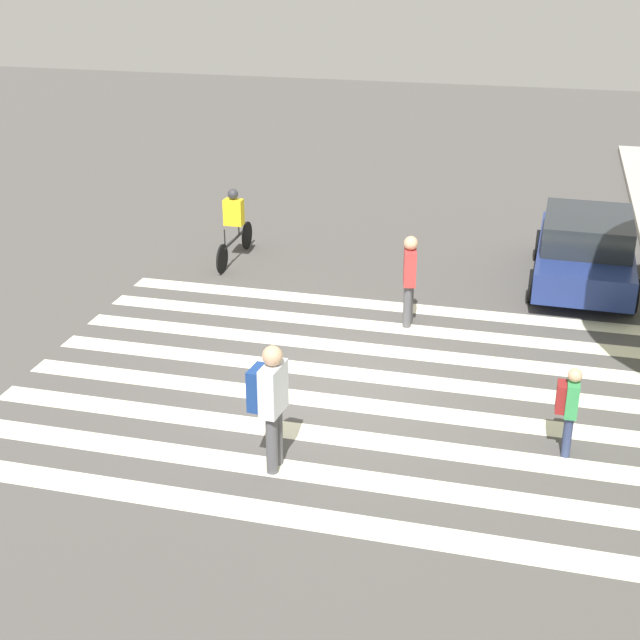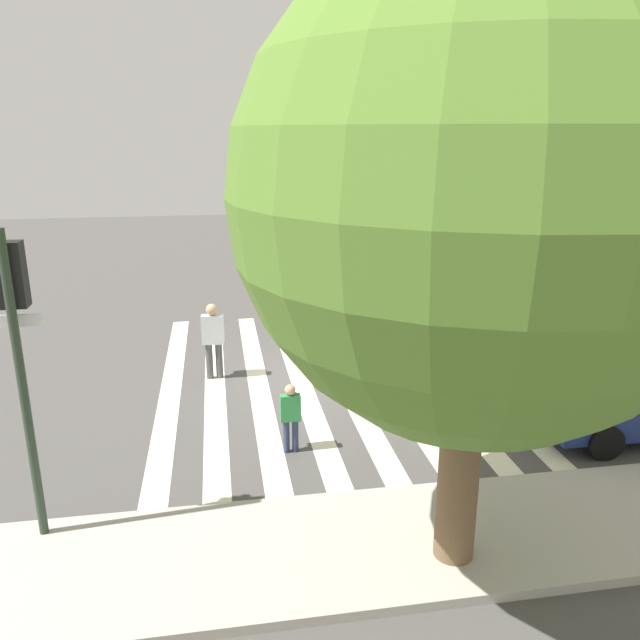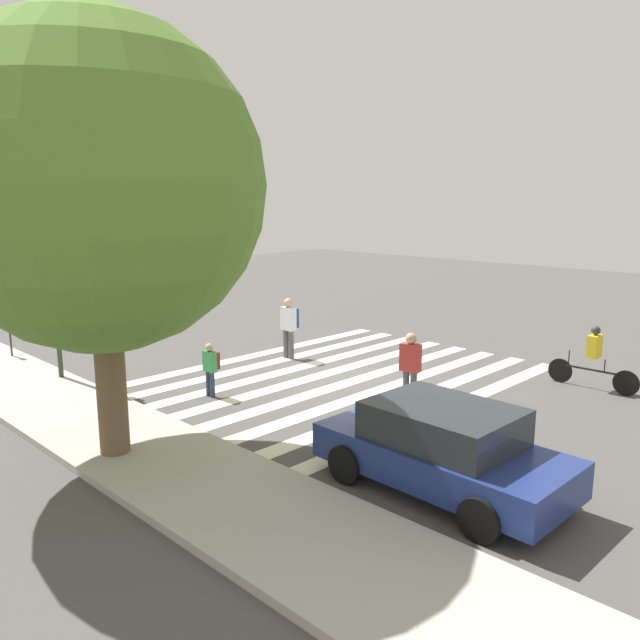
# 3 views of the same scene
# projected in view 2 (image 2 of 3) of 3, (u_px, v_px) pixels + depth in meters

# --- Properties ---
(ground_plane) EXTENTS (60.00, 60.00, 0.00)m
(ground_plane) POSITION_uv_depth(u_px,v_px,m) (320.00, 377.00, 14.47)
(ground_plane) COLOR #4C4947
(sidewalk_curb) EXTENTS (36.00, 2.50, 0.14)m
(sidewalk_curb) POSITION_uv_depth(u_px,v_px,m) (396.00, 542.00, 8.55)
(sidewalk_curb) COLOR #ADA89E
(sidewalk_curb) RESTS_ON ground_plane
(crosswalk_stripes) EXTENTS (7.22, 10.00, 0.01)m
(crosswalk_stripes) POSITION_uv_depth(u_px,v_px,m) (320.00, 377.00, 14.47)
(crosswalk_stripes) COLOR #F2EDCC
(crosswalk_stripes) RESTS_ON ground_plane
(traffic_light) EXTENTS (0.60, 0.50, 4.37)m
(traffic_light) POSITION_uv_depth(u_px,v_px,m) (18.00, 329.00, 7.92)
(traffic_light) COLOR #283828
(traffic_light) RESTS_ON ground_plane
(street_tree) EXTENTS (5.57, 5.57, 7.59)m
(street_tree) POSITION_uv_depth(u_px,v_px,m) (479.00, 196.00, 6.86)
(street_tree) COLOR brown
(street_tree) RESTS_ON ground_plane
(pedestrian_adult_yellow_jacket) EXTENTS (0.51, 0.44, 1.78)m
(pedestrian_adult_yellow_jacket) POSITION_uv_depth(u_px,v_px,m) (213.00, 335.00, 14.16)
(pedestrian_adult_yellow_jacket) COLOR #4C4C51
(pedestrian_adult_yellow_jacket) RESTS_ON ground_plane
(pedestrian_adult_tall_backpack) EXTENTS (0.36, 0.30, 1.28)m
(pedestrian_adult_tall_backpack) POSITION_uv_depth(u_px,v_px,m) (290.00, 412.00, 10.93)
(pedestrian_adult_tall_backpack) COLOR navy
(pedestrian_adult_tall_backpack) RESTS_ON ground_plane
(pedestrian_adult_blue_shirt) EXTENTS (0.49, 0.29, 1.67)m
(pedestrian_adult_blue_shirt) POSITION_uv_depth(u_px,v_px,m) (440.00, 341.00, 14.05)
(pedestrian_adult_blue_shirt) COLOR #4C4C51
(pedestrian_adult_blue_shirt) RESTS_ON ground_plane
(cyclist_far_lane) EXTENTS (2.20, 0.40, 1.57)m
(cyclist_far_lane) POSITION_uv_depth(u_px,v_px,m) (470.00, 295.00, 18.36)
(cyclist_far_lane) COLOR black
(cyclist_far_lane) RESTS_ON ground_plane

